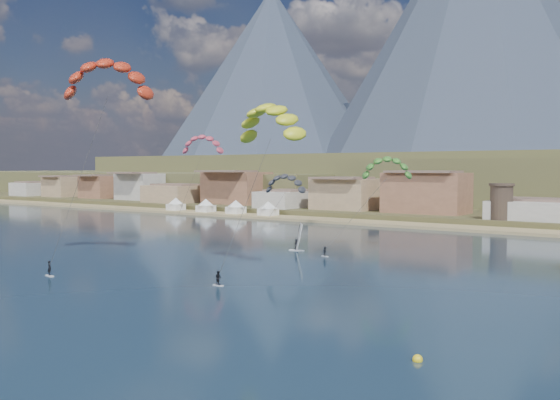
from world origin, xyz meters
name	(u,v)px	position (x,y,z in m)	size (l,w,h in m)	color
ground	(80,321)	(0.00, 0.00, 0.00)	(2400.00, 2400.00, 0.00)	black
beach	(468,229)	(0.00, 106.00, 0.25)	(2200.00, 12.00, 0.90)	tan
town	(351,189)	(-40.00, 122.00, 8.00)	(400.00, 24.00, 12.00)	beige
watchtower	(501,201)	(5.00, 114.00, 6.37)	(5.82, 5.82, 8.60)	#47382D
beach_tents	(220,203)	(-76.25, 106.00, 3.71)	(43.40, 6.40, 5.00)	white
kitesurfer_red	(108,73)	(-27.07, 25.33, 28.44)	(14.59, 19.56, 32.41)	silver
kitesurfer_yellow	(271,117)	(-1.58, 32.00, 21.13)	(12.52, 15.29, 24.69)	silver
kitesurfer_green	(386,165)	(0.61, 62.42, 14.79)	(9.87, 17.13, 19.30)	silver
distant_kite_pink	(203,141)	(-52.86, 73.55, 20.56)	(10.98, 8.35, 23.59)	#262626
distant_kite_dark	(285,180)	(-21.02, 62.67, 11.86)	(8.93, 6.63, 15.05)	#262626
windsurfer	(297,242)	(-11.34, 52.71, 1.51)	(2.74, 2.99, 4.75)	silver
buoy	(418,360)	(30.72, 7.13, 0.13)	(0.76, 0.76, 0.76)	yellow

